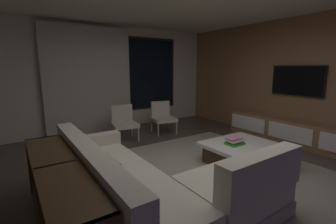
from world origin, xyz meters
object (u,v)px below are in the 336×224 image
accent_chair_near_window (162,116)px  mounted_tv (297,81)px  media_console (297,133)px  book_stack_on_coffee_table (234,141)px  sectional_couch (149,187)px  accent_chair_by_curtain (124,121)px  coffee_table (245,155)px  console_table_behind_couch (60,196)px

accent_chair_near_window → mounted_tv: bearing=-47.9°
media_console → mounted_tv: size_ratio=2.78×
book_stack_on_coffee_table → media_console: (1.94, -0.05, -0.17)m
accent_chair_near_window → media_console: accent_chair_near_window is taller
book_stack_on_coffee_table → accent_chair_near_window: accent_chair_near_window is taller
sectional_couch → accent_chair_near_window: 3.32m
accent_chair_by_curtain → media_console: bearing=-40.2°
coffee_table → accent_chair_near_window: accent_chair_near_window is taller
coffee_table → console_table_behind_couch: (-2.87, -0.07, 0.22)m
media_console → accent_chair_by_curtain: bearing=139.8°
mounted_tv → console_table_behind_couch: bearing=-176.0°
accent_chair_near_window → accent_chair_by_curtain: bearing=179.6°
book_stack_on_coffee_table → mounted_tv: (2.12, 0.15, 0.93)m
media_console → console_table_behind_couch: bearing=-178.3°
accent_chair_by_curtain → book_stack_on_coffee_table: bearing=-68.4°
coffee_table → media_console: (1.80, 0.07, 0.06)m
mounted_tv → console_table_behind_couch: 4.96m
media_console → mounted_tv: (0.18, 0.20, 1.10)m
sectional_couch → media_console: 3.77m
book_stack_on_coffee_table → accent_chair_by_curtain: 2.57m
coffee_table → accent_chair_near_window: bearing=90.8°
accent_chair_by_curtain → mounted_tv: size_ratio=0.70×
accent_chair_near_window → media_console: bearing=-53.0°
coffee_table → accent_chair_by_curtain: accent_chair_by_curtain is taller
accent_chair_near_window → console_table_behind_couch: bearing=-137.9°
mounted_tv → console_table_behind_couch: mounted_tv is taller
console_table_behind_couch → mounted_tv: bearing=4.0°
accent_chair_near_window → mounted_tv: (2.01, -2.23, 0.92)m
sectional_couch → book_stack_on_coffee_table: size_ratio=8.14×
sectional_couch → accent_chair_near_window: sectional_couch is taller
sectional_couch → accent_chair_by_curtain: sectional_couch is taller
coffee_table → book_stack_on_coffee_table: bearing=140.1°
sectional_couch → media_console: size_ratio=0.81×
book_stack_on_coffee_table → media_console: bearing=-1.4°
book_stack_on_coffee_table → accent_chair_by_curtain: (-0.95, 2.39, 0.02)m
accent_chair_near_window → console_table_behind_couch: (-2.84, -2.57, -0.02)m
accent_chair_by_curtain → accent_chair_near_window: bearing=-0.4°
accent_chair_by_curtain → console_table_behind_couch: size_ratio=0.37×
coffee_table → accent_chair_by_curtain: bearing=113.4°
mounted_tv → accent_chair_by_curtain: bearing=143.9°
accent_chair_by_curtain → media_console: accent_chair_by_curtain is taller
console_table_behind_couch → accent_chair_near_window: bearing=42.1°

